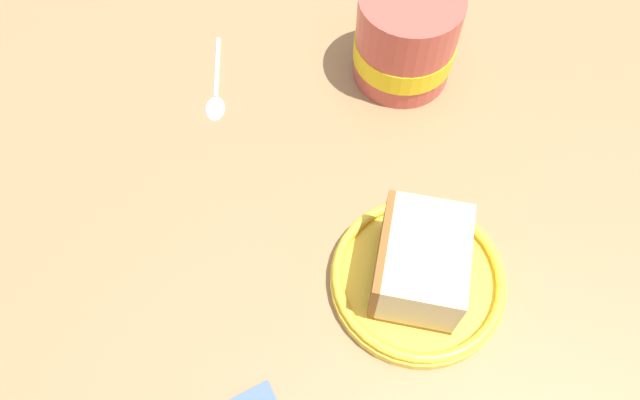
{
  "coord_description": "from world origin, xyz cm",
  "views": [
    {
      "loc": [
        -22.38,
        10.6,
        47.03
      ],
      "look_at": [
        -0.48,
        -0.1,
        3.0
      ],
      "focal_mm": 32.68,
      "sensor_mm": 36.0,
      "label": 1
    }
  ],
  "objects_px": {
    "cake_slice": "(420,263)",
    "tea_mug": "(406,39)",
    "teaspoon": "(215,94)",
    "small_plate": "(418,278)"
  },
  "relations": [
    {
      "from": "teaspoon",
      "to": "tea_mug",
      "type": "bearing_deg",
      "value": -106.08
    },
    {
      "from": "teaspoon",
      "to": "small_plate",
      "type": "bearing_deg",
      "value": -162.99
    },
    {
      "from": "cake_slice",
      "to": "teaspoon",
      "type": "relative_size",
      "value": 1.04
    },
    {
      "from": "small_plate",
      "to": "cake_slice",
      "type": "height_order",
      "value": "cake_slice"
    },
    {
      "from": "cake_slice",
      "to": "teaspoon",
      "type": "height_order",
      "value": "cake_slice"
    },
    {
      "from": "cake_slice",
      "to": "teaspoon",
      "type": "bearing_deg",
      "value": 16.68
    },
    {
      "from": "small_plate",
      "to": "cake_slice",
      "type": "xyz_separation_m",
      "value": [
        0.0,
        0.0,
        0.03
      ]
    },
    {
      "from": "cake_slice",
      "to": "tea_mug",
      "type": "distance_m",
      "value": 0.24
    },
    {
      "from": "small_plate",
      "to": "cake_slice",
      "type": "bearing_deg",
      "value": 52.53
    },
    {
      "from": "cake_slice",
      "to": "tea_mug",
      "type": "bearing_deg",
      "value": -27.27
    }
  ]
}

